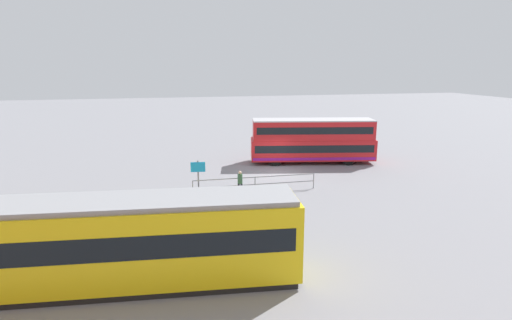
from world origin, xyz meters
The scene contains 6 objects.
ground_plane centered at (0.00, 0.00, 0.00)m, with size 160.00×160.00×0.00m, color gray.
double_decker_bus centered at (-3.93, -2.41, 1.95)m, with size 10.91×4.51×3.81m.
tram_yellow centered at (11.23, 14.94, 1.81)m, with size 15.22×4.06×3.48m.
pedestrian_near_railing centered at (3.96, 5.15, 0.94)m, with size 0.45×0.45×1.65m.
pedestrian_railing centered at (2.86, 4.75, 0.74)m, with size 8.34×0.22×1.08m.
info_sign centered at (6.61, 4.67, 1.61)m, with size 0.93×0.17×2.37m.
Camera 1 is at (8.79, 30.02, 8.31)m, focal length 28.40 mm.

